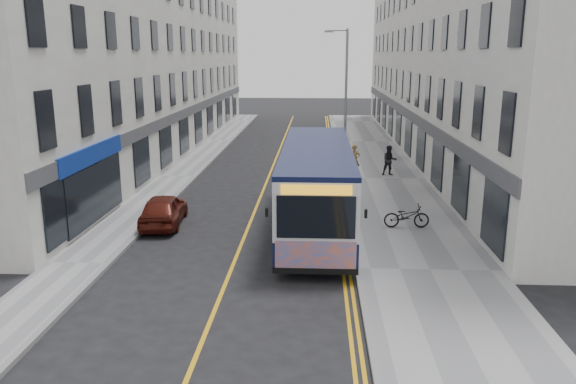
# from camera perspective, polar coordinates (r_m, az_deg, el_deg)

# --- Properties ---
(ground) EXTENTS (140.00, 140.00, 0.00)m
(ground) POSITION_cam_1_polar(r_m,az_deg,el_deg) (19.24, -5.22, -6.45)
(ground) COLOR black
(ground) RESTS_ON ground
(pavement_east) EXTENTS (4.50, 64.00, 0.12)m
(pavement_east) POSITION_cam_1_polar(r_m,az_deg,el_deg) (30.77, 9.60, 1.29)
(pavement_east) COLOR gray
(pavement_east) RESTS_ON ground
(pavement_west) EXTENTS (2.00, 64.00, 0.12)m
(pavement_west) POSITION_cam_1_polar(r_m,az_deg,el_deg) (31.52, -11.17, 1.51)
(pavement_west) COLOR gray
(pavement_west) RESTS_ON ground
(kerb_east) EXTENTS (0.18, 64.00, 0.13)m
(kerb_east) POSITION_cam_1_polar(r_m,az_deg,el_deg) (30.59, 5.41, 1.36)
(kerb_east) COLOR slate
(kerb_east) RESTS_ON ground
(kerb_west) EXTENTS (0.18, 64.00, 0.13)m
(kerb_west) POSITION_cam_1_polar(r_m,az_deg,el_deg) (31.29, -9.39, 1.51)
(kerb_west) COLOR slate
(kerb_west) RESTS_ON ground
(road_centre_line) EXTENTS (0.12, 64.00, 0.01)m
(road_centre_line) POSITION_cam_1_polar(r_m,az_deg,el_deg) (30.70, -2.07, 1.33)
(road_centre_line) COLOR orange
(road_centre_line) RESTS_ON ground
(road_dbl_yellow_inner) EXTENTS (0.10, 64.00, 0.01)m
(road_dbl_yellow_inner) POSITION_cam_1_polar(r_m,az_deg,el_deg) (30.59, 4.57, 1.25)
(road_dbl_yellow_inner) COLOR orange
(road_dbl_yellow_inner) RESTS_ON ground
(road_dbl_yellow_outer) EXTENTS (0.10, 64.00, 0.01)m
(road_dbl_yellow_outer) POSITION_cam_1_polar(r_m,az_deg,el_deg) (30.60, 4.94, 1.25)
(road_dbl_yellow_outer) COLOR orange
(road_dbl_yellow_outer) RESTS_ON ground
(terrace_east) EXTENTS (6.00, 46.00, 13.00)m
(terrace_east) POSITION_cam_1_polar(r_m,az_deg,el_deg) (39.83, 16.24, 13.10)
(terrace_east) COLOR silver
(terrace_east) RESTS_ON ground
(terrace_west) EXTENTS (6.00, 46.00, 13.00)m
(terrace_west) POSITION_cam_1_polar(r_m,az_deg,el_deg) (40.57, -14.11, 13.24)
(terrace_west) COLOR silver
(terrace_west) RESTS_ON ground
(streetlamp) EXTENTS (1.32, 0.18, 8.00)m
(streetlamp) POSITION_cam_1_polar(r_m,az_deg,el_deg) (31.96, 5.76, 9.71)
(streetlamp) COLOR gray
(streetlamp) RESTS_ON ground
(city_bus) EXTENTS (2.62, 11.21, 3.26)m
(city_bus) POSITION_cam_1_polar(r_m,az_deg,el_deg) (21.69, 2.91, 0.85)
(city_bus) COLOR black
(city_bus) RESTS_ON ground
(bicycle) EXTENTS (1.76, 0.66, 0.91)m
(bicycle) POSITION_cam_1_polar(r_m,az_deg,el_deg) (22.11, 11.96, -2.41)
(bicycle) COLOR black
(bicycle) RESTS_ON pavement_east
(pedestrian_near) EXTENTS (0.67, 0.48, 1.72)m
(pedestrian_near) POSITION_cam_1_polar(r_m,az_deg,el_deg) (31.10, 6.76, 3.25)
(pedestrian_near) COLOR olive
(pedestrian_near) RESTS_ON pavement_east
(pedestrian_far) EXTENTS (0.85, 0.69, 1.65)m
(pedestrian_far) POSITION_cam_1_polar(r_m,az_deg,el_deg) (31.42, 10.28, 3.17)
(pedestrian_far) COLOR black
(pedestrian_far) RESTS_ON pavement_east
(car_white) EXTENTS (2.03, 4.65, 1.49)m
(car_white) POSITION_cam_1_polar(r_m,az_deg,el_deg) (37.54, 3.78, 4.77)
(car_white) COLOR silver
(car_white) RESTS_ON ground
(car_maroon) EXTENTS (1.78, 3.84, 1.27)m
(car_maroon) POSITION_cam_1_polar(r_m,az_deg,el_deg) (22.88, -12.52, -1.74)
(car_maroon) COLOR #4D140C
(car_maroon) RESTS_ON ground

